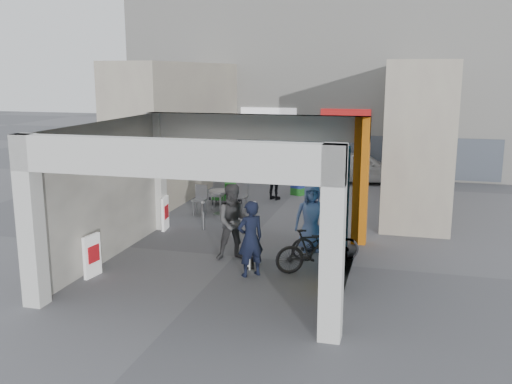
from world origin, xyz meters
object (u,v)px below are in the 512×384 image
(bicycle_rear, at_px, (312,250))
(border_collie, at_px, (249,259))
(produce_stand, at_px, (227,196))
(bicycle_front, at_px, (325,243))
(man_elderly, at_px, (311,217))
(man_crates, at_px, (275,178))
(white_van, at_px, (360,167))
(man_with_dog, at_px, (250,239))
(man_back_turned, at_px, (234,222))
(cafe_set, at_px, (220,202))

(bicycle_rear, bearing_deg, border_collie, 67.55)
(produce_stand, distance_m, bicycle_front, 6.74)
(man_elderly, xyz_separation_m, man_crates, (-2.31, 5.73, -0.09))
(white_van, bearing_deg, man_elderly, 171.19)
(man_with_dog, relative_size, white_van, 0.46)
(man_back_turned, bearing_deg, border_collie, -70.62)
(man_with_dog, xyz_separation_m, bicycle_rear, (1.34, 0.60, -0.36))
(produce_stand, relative_size, white_van, 0.29)
(bicycle_front, bearing_deg, man_back_turned, 87.76)
(border_collie, height_order, bicycle_front, bicycle_front)
(border_collie, relative_size, man_elderly, 0.32)
(man_with_dog, relative_size, bicycle_rear, 1.01)
(man_crates, distance_m, white_van, 5.05)
(man_with_dog, bearing_deg, bicycle_front, -176.54)
(cafe_set, bearing_deg, bicycle_rear, -51.90)
(cafe_set, bearing_deg, man_with_dog, -65.06)
(border_collie, height_order, man_back_turned, man_back_turned)
(man_back_turned, relative_size, man_crates, 1.19)
(white_van, bearing_deg, man_with_dog, 166.83)
(bicycle_rear, bearing_deg, man_back_turned, 50.46)
(cafe_set, height_order, man_back_turned, man_back_turned)
(bicycle_rear, bearing_deg, man_elderly, -17.13)
(man_with_dog, bearing_deg, white_van, -139.60)
(man_with_dog, height_order, man_elderly, man_elderly)
(produce_stand, distance_m, border_collie, 6.82)
(border_collie, bearing_deg, man_elderly, 42.01)
(man_crates, bearing_deg, produce_stand, 58.11)
(cafe_set, bearing_deg, man_back_turned, -67.34)
(bicycle_rear, xyz_separation_m, white_van, (0.18, 11.59, 0.13))
(bicycle_rear, relative_size, white_van, 0.45)
(man_elderly, height_order, bicycle_rear, man_elderly)
(cafe_set, distance_m, white_van, 7.73)
(man_elderly, height_order, bicycle_front, man_elderly)
(man_with_dog, height_order, white_van, man_with_dog)
(cafe_set, xyz_separation_m, border_collie, (2.47, -5.21, -0.11))
(bicycle_front, bearing_deg, cafe_set, 29.83)
(man_elderly, xyz_separation_m, white_van, (0.48, 9.93, -0.24))
(produce_stand, height_order, bicycle_rear, bicycle_rear)
(produce_stand, distance_m, man_crates, 1.98)
(cafe_set, xyz_separation_m, man_back_turned, (1.94, -4.64, 0.63))
(bicycle_front, xyz_separation_m, white_van, (0.00, 10.62, 0.22))
(bicycle_rear, height_order, white_van, white_van)
(man_with_dog, bearing_deg, border_collie, -112.33)
(man_elderly, relative_size, man_crates, 1.12)
(border_collie, xyz_separation_m, man_elderly, (1.22, 1.79, 0.68))
(man_elderly, bearing_deg, produce_stand, 112.91)
(border_collie, bearing_deg, white_van, 68.06)
(border_collie, bearing_deg, man_crates, 84.55)
(border_collie, bearing_deg, man_with_dog, -83.55)
(produce_stand, distance_m, man_with_dog, 7.34)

